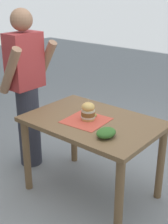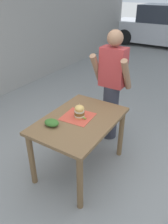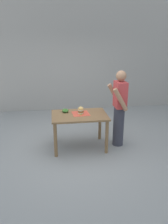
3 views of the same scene
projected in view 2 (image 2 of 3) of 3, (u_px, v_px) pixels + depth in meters
name	position (u px, v px, depth m)	size (l,w,h in m)	color
ground_plane	(80.00, 167.00, 3.02)	(80.00, 80.00, 0.00)	gray
patio_table	(80.00, 128.00, 2.70)	(0.81, 1.18, 0.77)	brown
serving_paper	(78.00, 117.00, 2.69)	(0.36, 0.36, 0.00)	#D64C38
sandwich	(79.00, 111.00, 2.64)	(0.13, 0.13, 0.20)	#E5B25B
pickle_spear	(83.00, 118.00, 2.64)	(0.02, 0.02, 0.08)	#8EA83D
side_salad	(52.00, 123.00, 2.50)	(0.18, 0.14, 0.07)	#386B28
diner_across_table	(112.00, 87.00, 3.23)	(0.55, 0.35, 1.69)	#33333D
parked_car_near_curb	(163.00, 27.00, 9.23)	(4.22, 1.87, 1.60)	silver
parked_car_mid_block	(31.00, 17.00, 12.57)	(4.23, 1.89, 1.60)	#145933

